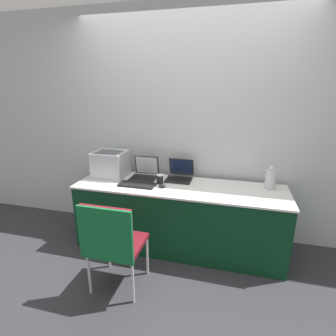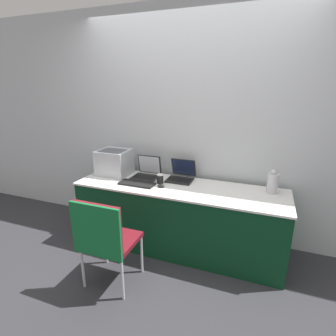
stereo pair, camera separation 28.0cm
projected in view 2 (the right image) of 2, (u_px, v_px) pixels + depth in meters
ground_plane at (168, 262)px, 2.72m from camera, size 14.00×14.00×0.00m
wall_back at (191, 127)px, 2.98m from camera, size 8.00×0.05×2.60m
table at (178, 217)px, 2.89m from camera, size 2.24×0.65×0.73m
printer at (114, 161)px, 3.11m from camera, size 0.36×0.33×0.30m
laptop_left at (147, 173)px, 3.05m from camera, size 0.29×0.28×0.24m
laptop_right at (181, 175)px, 2.97m from camera, size 0.28×0.30×0.22m
external_keyboard at (137, 184)px, 2.83m from camera, size 0.39×0.16×0.02m
coffee_cup at (160, 179)px, 2.85m from camera, size 0.08×0.08×0.10m
mouse at (161, 186)px, 2.75m from camera, size 0.07×0.05×0.03m
metal_pitcher at (273, 182)px, 2.58m from camera, size 0.11×0.11×0.24m
chair at (104, 235)px, 2.23m from camera, size 0.46×0.43×0.87m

